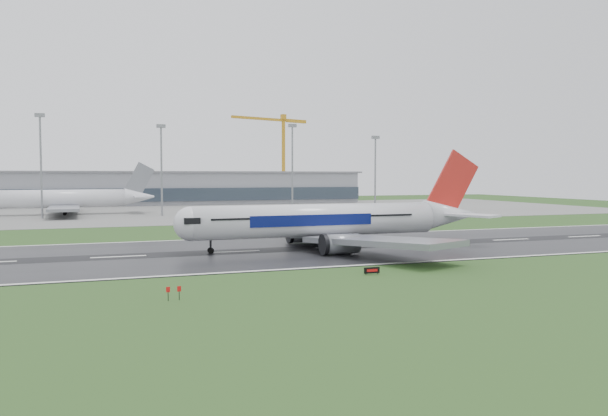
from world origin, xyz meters
name	(u,v)px	position (x,y,z in m)	size (l,w,h in m)	color
ground	(119,257)	(0.00, 0.00, 0.00)	(520.00, 520.00, 0.00)	#224419
runway	(119,257)	(0.00, 0.00, 0.05)	(400.00, 45.00, 0.10)	black
apron	(110,212)	(0.00, 125.00, 0.04)	(400.00, 130.00, 0.08)	slate
terminal	(108,189)	(0.00, 185.00, 7.50)	(240.00, 36.00, 15.00)	gray
main_airliner	(338,200)	(39.66, -0.90, 9.14)	(61.21, 58.30, 18.07)	silver
parked_airliner	(63,189)	(-15.47, 117.49, 9.04)	(61.13, 56.91, 17.92)	silver
tower_crane	(283,158)	(90.74, 200.00, 23.28)	(47.37, 2.58, 46.57)	#C0851B
runway_sign	(372,271)	(32.87, -29.52, 0.52)	(2.30, 0.26, 1.04)	black
floodmast_2	(41,168)	(-20.75, 100.00, 16.13)	(0.64, 0.64, 32.26)	gray
floodmast_3	(162,172)	(16.63, 100.00, 14.93)	(0.64, 0.64, 29.86)	gray
floodmast_4	(292,170)	(63.32, 100.00, 15.67)	(0.64, 0.64, 31.33)	gray
floodmast_5	(375,175)	(96.84, 100.00, 13.89)	(0.64, 0.64, 27.78)	gray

